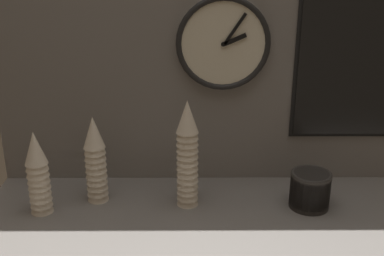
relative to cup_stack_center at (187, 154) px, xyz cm
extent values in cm
cube|color=slate|center=(12.12, -5.45, -20.36)|extent=(160.00, 56.00, 4.00)
cube|color=slate|center=(12.12, 21.05, 34.14)|extent=(160.00, 3.00, 105.00)
cone|color=beige|center=(0.00, 0.00, -12.95)|extent=(7.28, 7.28, 10.82)
cone|color=beige|center=(0.00, 0.00, -10.79)|extent=(7.28, 7.28, 10.82)
cone|color=beige|center=(0.00, 0.00, -8.63)|extent=(7.28, 7.28, 10.82)
cone|color=beige|center=(0.00, 0.00, -6.48)|extent=(7.28, 7.28, 10.82)
cone|color=beige|center=(0.00, 0.00, -4.32)|extent=(7.28, 7.28, 10.82)
cone|color=beige|center=(0.00, 0.00, -2.16)|extent=(7.28, 7.28, 10.82)
cone|color=beige|center=(0.00, 0.00, 0.00)|extent=(7.28, 7.28, 10.82)
cone|color=beige|center=(0.00, 0.00, 2.16)|extent=(7.28, 7.28, 10.82)
cone|color=beige|center=(0.00, 0.00, 4.32)|extent=(7.28, 7.28, 10.82)
cone|color=beige|center=(0.00, 0.00, 6.48)|extent=(7.28, 7.28, 10.82)
cone|color=beige|center=(0.00, 0.00, 8.63)|extent=(7.28, 7.28, 10.82)
cone|color=beige|center=(0.00, 0.00, 10.79)|extent=(7.28, 7.28, 10.82)
cone|color=beige|center=(0.00, 0.00, 12.95)|extent=(7.28, 7.28, 10.82)
cone|color=beige|center=(-30.74, 3.19, -12.95)|extent=(7.28, 7.28, 10.82)
cone|color=beige|center=(-30.74, 3.19, -10.79)|extent=(7.28, 7.28, 10.82)
cone|color=beige|center=(-30.74, 3.19, -8.63)|extent=(7.28, 7.28, 10.82)
cone|color=beige|center=(-30.74, 3.19, -6.48)|extent=(7.28, 7.28, 10.82)
cone|color=beige|center=(-30.74, 3.19, -4.32)|extent=(7.28, 7.28, 10.82)
cone|color=beige|center=(-30.74, 3.19, -2.16)|extent=(7.28, 7.28, 10.82)
cone|color=beige|center=(-30.74, 3.19, 0.00)|extent=(7.28, 7.28, 10.82)
cone|color=beige|center=(-30.74, 3.19, 2.16)|extent=(7.28, 7.28, 10.82)
cone|color=beige|center=(-30.74, 3.19, 4.32)|extent=(7.28, 7.28, 10.82)
cone|color=beige|center=(-30.74, 3.19, 6.48)|extent=(7.28, 7.28, 10.82)
cone|color=beige|center=(-47.76, -4.68, -12.95)|extent=(7.28, 7.28, 10.82)
cone|color=beige|center=(-47.76, -4.68, -10.79)|extent=(7.28, 7.28, 10.82)
cone|color=beige|center=(-47.76, -4.68, -8.63)|extent=(7.28, 7.28, 10.82)
cone|color=beige|center=(-47.76, -4.68, -6.48)|extent=(7.28, 7.28, 10.82)
cone|color=beige|center=(-47.76, -4.68, -4.32)|extent=(7.28, 7.28, 10.82)
cone|color=beige|center=(-47.76, -4.68, -2.16)|extent=(7.28, 7.28, 10.82)
cone|color=beige|center=(-47.76, -4.68, 0.00)|extent=(7.28, 7.28, 10.82)
cone|color=beige|center=(-47.76, -4.68, 2.16)|extent=(7.28, 7.28, 10.82)
cone|color=beige|center=(-47.76, -4.68, 4.32)|extent=(7.28, 7.28, 10.82)
cylinder|color=black|center=(40.60, -1.91, -16.57)|extent=(13.20, 13.20, 3.58)
cylinder|color=black|center=(40.60, -1.91, -15.12)|extent=(13.20, 13.20, 3.58)
cylinder|color=black|center=(40.60, -1.91, -13.66)|extent=(13.20, 13.20, 3.58)
cylinder|color=black|center=(40.60, -1.91, -12.20)|extent=(13.20, 13.20, 3.58)
cylinder|color=black|center=(40.60, -1.91, -10.74)|extent=(13.20, 13.20, 3.58)
cylinder|color=black|center=(40.60, -1.91, -9.29)|extent=(13.20, 13.20, 3.58)
cylinder|color=black|center=(40.60, -1.91, -7.83)|extent=(13.20, 13.20, 3.58)
torus|color=#302D2A|center=(40.60, -1.91, -6.58)|extent=(13.43, 13.43, 1.29)
cylinder|color=beige|center=(12.46, 18.45, 32.63)|extent=(31.37, 1.80, 31.37)
torus|color=black|center=(12.46, 17.64, 32.63)|extent=(32.09, 1.98, 32.09)
cube|color=black|center=(16.06, 17.15, 34.20)|extent=(7.75, 0.60, 4.43)
cube|color=black|center=(15.86, 17.15, 37.71)|extent=(7.62, 0.60, 10.72)
cylinder|color=black|center=(12.46, 17.15, 32.63)|extent=(1.57, 0.60, 1.57)
cube|color=black|center=(57.73, 19.17, 26.07)|extent=(41.73, 0.60, 54.99)
cube|color=black|center=(57.73, 18.75, 26.07)|extent=(39.33, 1.20, 52.59)
camera|label=1|loc=(0.66, -143.08, 63.66)|focal=45.00mm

